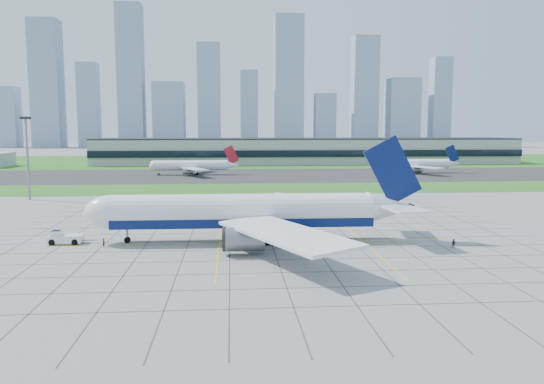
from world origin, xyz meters
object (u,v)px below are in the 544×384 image
object	(u,v)px
distant_jet_2	(413,164)
light_mast	(27,148)
airliner	(245,213)
crew_near	(104,243)
pushback_tug	(64,238)
crew_far	(454,244)
distant_jet_1	(192,165)

from	to	relation	value
distant_jet_2	light_mast	bearing A→B (deg)	-150.37
airliner	distant_jet_2	bearing A→B (deg)	60.83
airliner	crew_near	world-z (taller)	airliner
airliner	distant_jet_2	xyz separation A→B (m)	(86.99, 152.23, -1.20)
pushback_tug	crew_far	bearing A→B (deg)	-6.76
crew_near	distant_jet_2	world-z (taller)	distant_jet_2
crew_near	distant_jet_2	xyz separation A→B (m)	(113.65, 155.19, 3.66)
distant_jet_1	distant_jet_2	size ratio (longest dim) A/B	1.00
airliner	pushback_tug	distance (m)	35.25
crew_near	distant_jet_1	bearing A→B (deg)	10.79
crew_near	distant_jet_2	distance (m)	192.39
distant_jet_2	pushback_tug	bearing A→B (deg)	-128.77
airliner	crew_near	size ratio (longest dim) A/B	40.27
pushback_tug	crew_near	bearing A→B (deg)	-21.43
pushback_tug	distant_jet_1	bearing A→B (deg)	85.25
airliner	crew_far	world-z (taller)	airliner
airliner	pushback_tug	xyz separation A→B (m)	(-34.96, 0.39, -4.53)
crew_far	distant_jet_2	bearing A→B (deg)	100.69
crew_far	distant_jet_2	distance (m)	168.49
crew_near	airliner	bearing A→B (deg)	-70.75
airliner	pushback_tug	bearing A→B (deg)	179.93
distant_jet_2	crew_far	bearing A→B (deg)	-106.78
light_mast	crew_far	world-z (taller)	light_mast
crew_far	distant_jet_1	xyz separation A→B (m)	(-59.35, 159.35, 3.61)
light_mast	airliner	xyz separation A→B (m)	(65.10, -65.73, -10.49)
airliner	distant_jet_1	bearing A→B (deg)	98.52
airliner	crew_far	distance (m)	39.71
pushback_tug	crew_far	distance (m)	73.93
distant_jet_1	distant_jet_2	bearing A→B (deg)	1.02
light_mast	distant_jet_2	world-z (taller)	light_mast
pushback_tug	distant_jet_2	size ratio (longest dim) A/B	0.22
distant_jet_1	distant_jet_2	distance (m)	107.99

